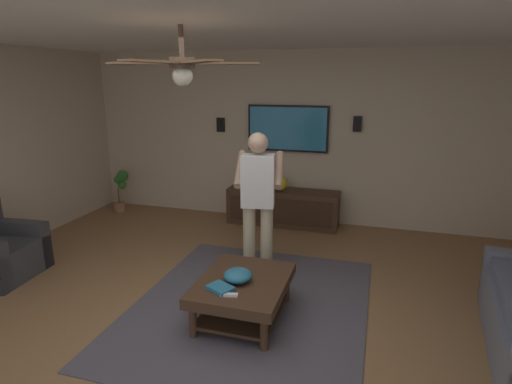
{
  "coord_description": "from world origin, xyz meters",
  "views": [
    {
      "loc": [
        -3.03,
        -1.33,
        2.19
      ],
      "look_at": [
        0.84,
        -0.18,
        1.1
      ],
      "focal_mm": 29.37,
      "sensor_mm": 36.0,
      "label": 1
    }
  ],
  "objects_px": {
    "ceiling_fan": "(181,66)",
    "coffee_table": "(243,290)",
    "remote_white": "(229,295)",
    "wall_speaker_right": "(221,125)",
    "tv": "(288,128)",
    "potted_plant_short": "(121,187)",
    "bowl": "(238,275)",
    "person_standing": "(258,196)",
    "wall_speaker_left": "(357,124)",
    "media_console": "(283,207)",
    "book": "(221,288)",
    "vase_round": "(281,183)"
  },
  "relations": [
    {
      "from": "ceiling_fan",
      "to": "coffee_table",
      "type": "bearing_deg",
      "value": -57.36
    },
    {
      "from": "remote_white",
      "to": "wall_speaker_right",
      "type": "height_order",
      "value": "wall_speaker_right"
    },
    {
      "from": "tv",
      "to": "potted_plant_short",
      "type": "distance_m",
      "value": 2.98
    },
    {
      "from": "bowl",
      "to": "person_standing",
      "type": "bearing_deg",
      "value": 5.83
    },
    {
      "from": "wall_speaker_right",
      "to": "wall_speaker_left",
      "type": "bearing_deg",
      "value": -90.0
    },
    {
      "from": "wall_speaker_left",
      "to": "media_console",
      "type": "bearing_deg",
      "value": 103.88
    },
    {
      "from": "coffee_table",
      "to": "bowl",
      "type": "relative_size",
      "value": 3.85
    },
    {
      "from": "remote_white",
      "to": "wall_speaker_left",
      "type": "height_order",
      "value": "wall_speaker_left"
    },
    {
      "from": "book",
      "to": "ceiling_fan",
      "type": "bearing_deg",
      "value": -150.93
    },
    {
      "from": "book",
      "to": "vase_round",
      "type": "height_order",
      "value": "vase_round"
    },
    {
      "from": "wall_speaker_left",
      "to": "wall_speaker_right",
      "type": "distance_m",
      "value": 2.13
    },
    {
      "from": "ceiling_fan",
      "to": "book",
      "type": "bearing_deg",
      "value": -88.04
    },
    {
      "from": "person_standing",
      "to": "vase_round",
      "type": "bearing_deg",
      "value": -5.93
    },
    {
      "from": "coffee_table",
      "to": "ceiling_fan",
      "type": "relative_size",
      "value": 0.86
    },
    {
      "from": "remote_white",
      "to": "ceiling_fan",
      "type": "distance_m",
      "value": 1.91
    },
    {
      "from": "person_standing",
      "to": "bowl",
      "type": "distance_m",
      "value": 1.11
    },
    {
      "from": "potted_plant_short",
      "to": "wall_speaker_left",
      "type": "bearing_deg",
      "value": -84.26
    },
    {
      "from": "tv",
      "to": "vase_round",
      "type": "distance_m",
      "value": 0.85
    },
    {
      "from": "potted_plant_short",
      "to": "vase_round",
      "type": "xyz_separation_m",
      "value": [
        0.09,
        -2.74,
        0.23
      ]
    },
    {
      "from": "coffee_table",
      "to": "wall_speaker_right",
      "type": "xyz_separation_m",
      "value": [
        2.94,
        1.34,
        1.19
      ]
    },
    {
      "from": "tv",
      "to": "vase_round",
      "type": "bearing_deg",
      "value": -7.19
    },
    {
      "from": "book",
      "to": "vase_round",
      "type": "distance_m",
      "value": 2.91
    },
    {
      "from": "book",
      "to": "vase_round",
      "type": "xyz_separation_m",
      "value": [
        2.9,
        0.15,
        0.24
      ]
    },
    {
      "from": "coffee_table",
      "to": "wall_speaker_right",
      "type": "relative_size",
      "value": 4.55
    },
    {
      "from": "bowl",
      "to": "vase_round",
      "type": "bearing_deg",
      "value": 5.17
    },
    {
      "from": "bowl",
      "to": "coffee_table",
      "type": "bearing_deg",
      "value": -35.31
    },
    {
      "from": "wall_speaker_left",
      "to": "person_standing",
      "type": "bearing_deg",
      "value": 155.11
    },
    {
      "from": "media_console",
      "to": "potted_plant_short",
      "type": "distance_m",
      "value": 2.78
    },
    {
      "from": "book",
      "to": "wall_speaker_left",
      "type": "xyz_separation_m",
      "value": [
        3.19,
        -0.91,
        1.14
      ]
    },
    {
      "from": "potted_plant_short",
      "to": "media_console",
      "type": "bearing_deg",
      "value": -87.35
    },
    {
      "from": "potted_plant_short",
      "to": "vase_round",
      "type": "relative_size",
      "value": 3.23
    },
    {
      "from": "media_console",
      "to": "person_standing",
      "type": "height_order",
      "value": "person_standing"
    },
    {
      "from": "tv",
      "to": "potted_plant_short",
      "type": "height_order",
      "value": "tv"
    },
    {
      "from": "wall_speaker_right",
      "to": "ceiling_fan",
      "type": "distance_m",
      "value": 3.43
    },
    {
      "from": "bowl",
      "to": "remote_white",
      "type": "xyz_separation_m",
      "value": [
        -0.28,
        -0.02,
        -0.05
      ]
    },
    {
      "from": "potted_plant_short",
      "to": "ceiling_fan",
      "type": "bearing_deg",
      "value": -137.1
    },
    {
      "from": "person_standing",
      "to": "bowl",
      "type": "xyz_separation_m",
      "value": [
        -1.0,
        -0.1,
        -0.47
      ]
    },
    {
      "from": "book",
      "to": "coffee_table",
      "type": "bearing_deg",
      "value": 90.13
    },
    {
      "from": "person_standing",
      "to": "book",
      "type": "xyz_separation_m",
      "value": [
        -1.2,
        -0.01,
        -0.51
      ]
    },
    {
      "from": "wall_speaker_left",
      "to": "ceiling_fan",
      "type": "relative_size",
      "value": 0.19
    },
    {
      "from": "coffee_table",
      "to": "vase_round",
      "type": "distance_m",
      "value": 2.69
    },
    {
      "from": "coffee_table",
      "to": "potted_plant_short",
      "type": "xyz_separation_m",
      "value": [
        2.56,
        3.02,
        0.13
      ]
    },
    {
      "from": "book",
      "to": "wall_speaker_right",
      "type": "relative_size",
      "value": 1.0
    },
    {
      "from": "coffee_table",
      "to": "wall_speaker_right",
      "type": "height_order",
      "value": "wall_speaker_right"
    },
    {
      "from": "vase_round",
      "to": "media_console",
      "type": "bearing_deg",
      "value": -45.1
    },
    {
      "from": "coffee_table",
      "to": "media_console",
      "type": "xyz_separation_m",
      "value": [
        2.69,
        0.24,
        -0.02
      ]
    },
    {
      "from": "bowl",
      "to": "vase_round",
      "type": "distance_m",
      "value": 2.72
    },
    {
      "from": "wall_speaker_left",
      "to": "bowl",
      "type": "bearing_deg",
      "value": 164.68
    },
    {
      "from": "bowl",
      "to": "wall_speaker_left",
      "type": "height_order",
      "value": "wall_speaker_left"
    },
    {
      "from": "coffee_table",
      "to": "wall_speaker_left",
      "type": "height_order",
      "value": "wall_speaker_left"
    }
  ]
}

